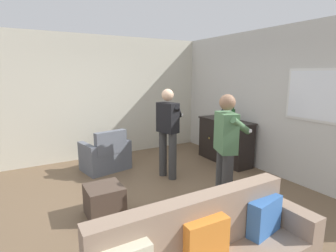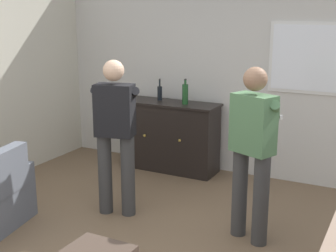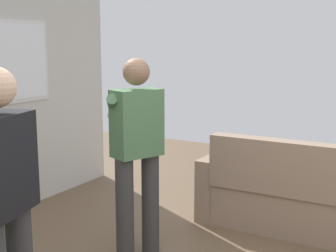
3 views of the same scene
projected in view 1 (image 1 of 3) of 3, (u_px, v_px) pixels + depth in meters
The scene contains 10 objects.
ground at pixel (148, 201), 4.09m from camera, with size 10.40×10.40×0.00m, color brown.
wall_back_with_window at pixel (271, 102), 5.08m from camera, with size 5.20×0.15×2.80m.
wall_side_left at pixel (98, 98), 6.07m from camera, with size 0.12×5.20×2.80m, color beige.
armchair at pixel (106, 156), 5.36m from camera, with size 0.80×0.99×0.85m.
sideboard_cabinet at pixel (225, 141), 5.83m from camera, with size 1.37×0.49×0.95m.
bottle_wine_green at pixel (222, 114), 5.90m from camera, with size 0.06×0.06×0.30m.
bottle_liquor_amber at pixel (233, 115), 5.50m from camera, with size 0.08×0.08×0.34m.
ottoman at pixel (104, 201), 3.64m from camera, with size 0.49×0.49×0.43m, color #47382D.
person_standing_left at pixel (168, 129), 4.86m from camera, with size 0.54×0.51×1.68m.
person_standing_right at pixel (226, 148), 3.65m from camera, with size 0.52×0.52×1.68m.
Camera 1 is at (3.43, -1.61, 1.96)m, focal length 28.00 mm.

